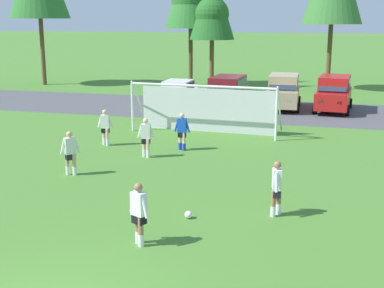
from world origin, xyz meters
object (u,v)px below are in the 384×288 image
Objects in this scene: player_striker_near at (182,132)px; parked_car_slot_far_left at (178,94)px; player_winger_right at (105,128)px; parked_car_slot_center at (334,93)px; parked_car_slot_center_left at (283,91)px; player_trailing_back at (70,153)px; player_defender_far at (146,138)px; soccer_ball at (188,215)px; soccer_goal at (206,107)px; parked_car_slot_left at (227,93)px; player_midfield_center at (139,214)px; player_winger_left at (276,188)px.

player_striker_near is 11.40m from parked_car_slot_far_left.
player_winger_right is 15.61m from parked_car_slot_center.
parked_car_slot_far_left is at bearing -169.44° from parked_car_slot_center_left.
parked_car_slot_far_left reaches higher than player_winger_right.
player_winger_right is 4.63m from player_trailing_back.
parked_car_slot_center_left is at bearing 75.44° from player_striker_near.
soccer_ball is at bearing -59.74° from player_defender_far.
parked_car_slot_center_left is at bearing 69.93° from soccer_goal.
player_striker_near is 10.15m from parked_car_slot_left.
soccer_goal is (-2.34, 11.45, 1.18)m from soccer_ball.
soccer_ball is at bearing -81.82° from parked_car_slot_left.
player_winger_right is at bearing 149.30° from player_defender_far.
player_midfield_center is 0.35× the size of parked_car_slot_center.
parked_car_slot_left is at bearing 91.99° from soccer_goal.
soccer_ball is 8.05m from player_striker_near.
player_striker_near is at bearing -117.38° from parked_car_slot_center.
parked_car_slot_left reaches higher than player_trailing_back.
parked_car_slot_center_left is at bearing 10.56° from parked_car_slot_far_left.
player_winger_right is at bearing -118.94° from parked_car_slot_center_left.
player_striker_near is 8.29m from player_winger_left.
player_trailing_back is at bearing -118.62° from parked_car_slot_center.
parked_car_slot_left is (2.77, 14.79, 0.29)m from player_trailing_back.
player_defender_far is 2.90m from player_winger_right.
soccer_ball is 0.05× the size of parked_car_slot_far_left.
parked_car_slot_left reaches higher than player_defender_far.
player_winger_left is 0.35× the size of parked_car_slot_center_left.
player_midfield_center is 21.19m from parked_car_slot_far_left.
player_striker_near is at bearing 58.30° from player_trailing_back.
soccer_goal is 4.57× the size of player_defender_far.
soccer_goal reaches higher than parked_car_slot_left.
player_defender_far is (-2.84, 8.12, 0.00)m from player_midfield_center.
player_midfield_center is 1.00× the size of player_trailing_back.
player_trailing_back is at bearing -100.60° from parked_car_slot_left.
parked_car_slot_far_left is (-3.50, 10.85, 0.05)m from player_striker_near.
player_winger_left is (3.09, 2.95, 0.00)m from player_midfield_center.
soccer_goal reaches higher than parked_car_slot_center.
player_striker_near is at bearing -72.12° from parked_car_slot_far_left.
soccer_goal reaches higher than player_striker_near.
soccer_ball is at bearing -100.89° from parked_car_slot_center.
player_midfield_center and player_winger_right have the same top height.
parked_car_slot_center reaches higher than player_trailing_back.
player_defender_far is (-1.09, -1.56, 0.00)m from player_striker_near.
player_winger_right is at bearing -129.02° from parked_car_slot_center.
parked_car_slot_center is (7.33, 13.61, 0.29)m from player_defender_far.
parked_car_slot_far_left is at bearing 92.32° from player_trailing_back.
player_winger_left is 7.99m from player_trailing_back.
soccer_goal is 10.26m from parked_car_slot_center.
player_striker_near is 1.00× the size of player_trailing_back.
player_winger_right is 0.35× the size of parked_car_slot_center.
player_winger_left is 1.00× the size of player_winger_right.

